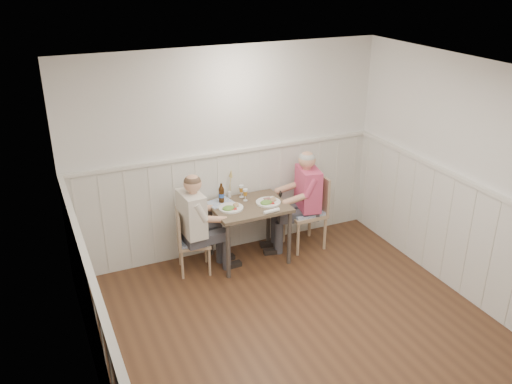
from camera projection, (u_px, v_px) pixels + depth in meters
ground_plane at (315, 349)px, 5.29m from camera, size 4.50×4.50×0.00m
room_shell at (322, 208)px, 4.68m from camera, size 4.04×4.54×2.60m
wainscot at (284, 255)px, 5.59m from camera, size 4.00×4.49×1.34m
dining_table at (249, 212)px, 6.61m from camera, size 0.90×0.70×0.75m
chair_right at (309, 208)px, 6.99m from camera, size 0.46×0.46×0.98m
chair_left at (189, 239)px, 6.43m from camera, size 0.45×0.45×0.80m
man_in_pink at (304, 207)px, 6.94m from camera, size 0.67×0.48×1.34m
diner_cream at (196, 232)px, 6.35m from camera, size 0.62×0.43×1.29m
plate_man at (268, 202)px, 6.59m from camera, size 0.30×0.30×0.08m
plate_diner at (230, 207)px, 6.44m from camera, size 0.30×0.30×0.08m
beer_glass_a at (241, 189)px, 6.73m from camera, size 0.06×0.06×0.16m
beer_glass_b at (245, 193)px, 6.64m from camera, size 0.06×0.06×0.15m
beer_bottle at (221, 194)px, 6.59m from camera, size 0.07×0.07×0.25m
rolled_napkin at (271, 211)px, 6.35m from camera, size 0.21×0.06×0.05m
grass_vase at (229, 185)px, 6.71m from camera, size 0.04×0.04×0.37m
gingham_mat at (220, 203)px, 6.62m from camera, size 0.34×0.29×0.01m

